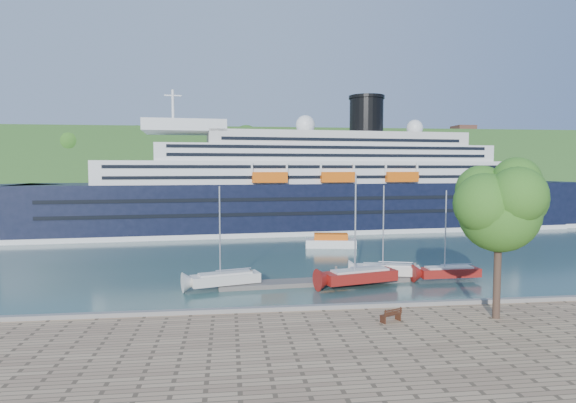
# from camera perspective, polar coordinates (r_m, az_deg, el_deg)

# --- Properties ---
(ground) EXTENTS (400.00, 400.00, 0.00)m
(ground) POSITION_cam_1_polar(r_m,az_deg,el_deg) (35.74, 6.53, -13.91)
(ground) COLOR #305554
(ground) RESTS_ON ground
(far_hillside) EXTENTS (400.00, 50.00, 24.00)m
(far_hillside) POSITION_cam_1_polar(r_m,az_deg,el_deg) (178.23, -4.49, 4.32)
(far_hillside) COLOR #2B5522
(far_hillside) RESTS_ON ground
(quay_coping) EXTENTS (220.00, 0.50, 0.30)m
(quay_coping) POSITION_cam_1_polar(r_m,az_deg,el_deg) (35.22, 6.62, -12.23)
(quay_coping) COLOR slate
(quay_coping) RESTS_ON promenade
(cruise_ship) EXTENTS (107.06, 23.68, 23.84)m
(cruise_ship) POSITION_cam_1_polar(r_m,az_deg,el_deg) (84.22, 2.06, 4.64)
(cruise_ship) COLOR black
(cruise_ship) RESTS_ON ground
(park_bench) EXTENTS (1.66, 1.17, 0.99)m
(park_bench) POSITION_cam_1_polar(r_m,az_deg,el_deg) (32.73, 12.06, -12.94)
(park_bench) COLOR #472414
(park_bench) RESTS_ON promenade
(promenade_tree) EXTENTS (6.95, 6.95, 11.51)m
(promenade_tree) POSITION_cam_1_polar(r_m,az_deg,el_deg) (34.58, 23.68, -3.35)
(promenade_tree) COLOR #32691B
(promenade_tree) RESTS_ON promenade
(floating_pontoon) EXTENTS (18.40, 3.68, 0.41)m
(floating_pontoon) POSITION_cam_1_polar(r_m,az_deg,el_deg) (46.17, 3.26, -9.50)
(floating_pontoon) COLOR #655F59
(floating_pontoon) RESTS_ON ground
(sailboat_white_near) EXTENTS (7.16, 3.72, 8.92)m
(sailboat_white_near) POSITION_cam_1_polar(r_m,az_deg,el_deg) (43.96, -7.46, -4.56)
(sailboat_white_near) COLOR silver
(sailboat_white_near) RESTS_ON ground
(sailboat_red) EXTENTS (7.99, 3.96, 9.95)m
(sailboat_red) POSITION_cam_1_polar(r_m,az_deg,el_deg) (44.59, 8.58, -3.78)
(sailboat_red) COLOR maroon
(sailboat_red) RESTS_ON ground
(sailboat_white_far) EXTENTS (7.10, 3.65, 8.84)m
(sailboat_white_far) POSITION_cam_1_polar(r_m,az_deg,el_deg) (48.41, 11.79, -3.87)
(sailboat_white_far) COLOR silver
(sailboat_white_far) RESTS_ON ground
(tender_launch) EXTENTS (7.30, 3.53, 1.93)m
(tender_launch) POSITION_cam_1_polar(r_m,az_deg,el_deg) (66.94, 5.10, -4.62)
(tender_launch) COLOR #E3590D
(tender_launch) RESTS_ON ground
(sailboat_extra) EXTENTS (6.57, 1.96, 8.44)m
(sailboat_extra) POSITION_cam_1_polar(r_m,az_deg,el_deg) (49.11, 18.62, -4.12)
(sailboat_extra) COLOR maroon
(sailboat_extra) RESTS_ON ground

